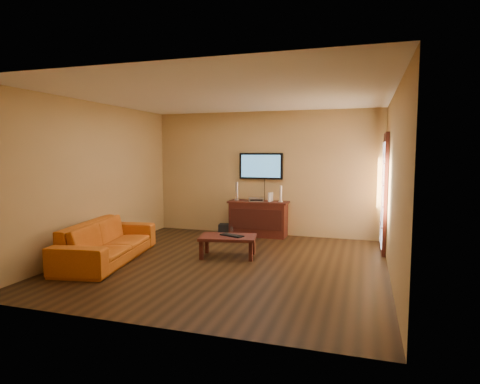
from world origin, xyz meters
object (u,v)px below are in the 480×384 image
at_px(speaker_left, 237,192).
at_px(speaker_right, 281,194).
at_px(television, 261,166).
at_px(av_receiver, 256,200).
at_px(media_console, 258,218).
at_px(sofa, 107,235).
at_px(bottle, 232,232).
at_px(game_console, 271,197).
at_px(coffee_table, 228,239).
at_px(subwoofer, 224,229).
at_px(keyboard, 232,235).

distance_m(speaker_left, speaker_right, 0.98).
distance_m(television, av_receiver, 0.75).
bearing_deg(media_console, speaker_left, -179.41).
height_order(sofa, speaker_left, speaker_left).
bearing_deg(speaker_right, media_console, -178.78).
relative_size(av_receiver, bottle, 1.37).
bearing_deg(game_console, speaker_right, 20.58).
bearing_deg(bottle, speaker_left, 80.81).
relative_size(game_console, bottle, 0.87).
height_order(speaker_left, av_receiver, speaker_left).
bearing_deg(bottle, media_console, 24.10).
height_order(coffee_table, speaker_right, speaker_right).
bearing_deg(subwoofer, av_receiver, -4.30).
distance_m(television, sofa, 3.61).
height_order(media_console, speaker_right, speaker_right).
relative_size(coffee_table, keyboard, 2.30).
bearing_deg(av_receiver, speaker_right, -14.94).
height_order(media_console, game_console, game_console).
bearing_deg(speaker_right, bottle, -166.32).
height_order(media_console, bottle, media_console).
distance_m(av_receiver, keyboard, 1.86).
bearing_deg(game_console, subwoofer, -156.23).
relative_size(subwoofer, bottle, 1.03).
height_order(speaker_right, game_console, speaker_right).
distance_m(sofa, subwoofer, 2.86).
relative_size(coffee_table, subwoofer, 4.49).
bearing_deg(coffee_table, keyboard, 16.28).
height_order(media_console, sofa, sofa).
bearing_deg(media_console, keyboard, -89.70).
xyz_separation_m(game_console, keyboard, (-0.26, -1.84, -0.48)).
height_order(subwoofer, keyboard, keyboard).
xyz_separation_m(media_console, game_console, (0.27, 0.01, 0.48)).
bearing_deg(speaker_left, media_console, 0.59).
xyz_separation_m(television, sofa, (-1.91, -2.87, -1.07)).
bearing_deg(sofa, speaker_left, -37.92).
relative_size(media_console, game_console, 6.52).
distance_m(coffee_table, speaker_left, 2.00).
relative_size(television, bottle, 4.27).
bearing_deg(television, av_receiver, -101.59).
xyz_separation_m(sofa, bottle, (1.38, 2.43, -0.33)).
xyz_separation_m(sofa, speaker_left, (1.42, 2.66, 0.51)).
xyz_separation_m(speaker_left, game_console, (0.76, 0.01, -0.09)).
distance_m(coffee_table, subwoofer, 1.92).
distance_m(media_console, game_console, 0.55).
bearing_deg(keyboard, sofa, -156.51).
distance_m(sofa, keyboard, 2.10).
height_order(speaker_right, av_receiver, speaker_right).
height_order(television, coffee_table, television).
xyz_separation_m(speaker_right, subwoofer, (-1.24, -0.09, -0.81)).
bearing_deg(speaker_left, subwoofer, -164.82).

